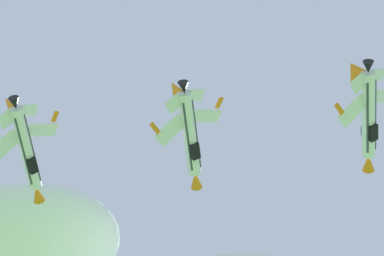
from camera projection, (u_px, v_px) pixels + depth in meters
name	position (u px, v px, depth m)	size (l,w,h in m)	color
cloud_high_distant	(2.00, 254.00, 271.38)	(79.58, 48.59, 29.52)	white
fighter_jet_lead	(27.00, 150.00, 107.98)	(8.90, 15.88, 5.81)	white
fighter_jet_left_wing	(190.00, 136.00, 107.03)	(9.23, 15.88, 5.43)	white
fighter_jet_right_wing	(368.00, 117.00, 104.95)	(9.08, 15.88, 5.51)	white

